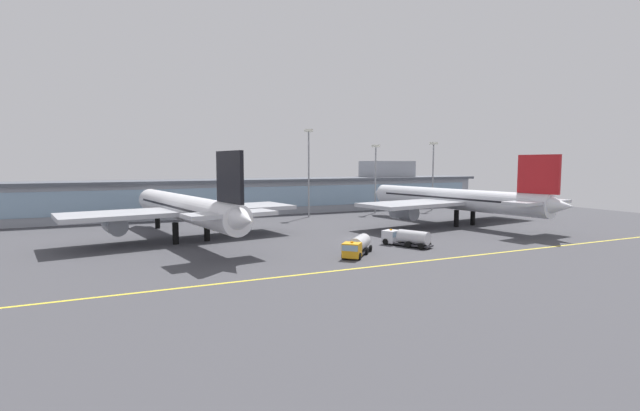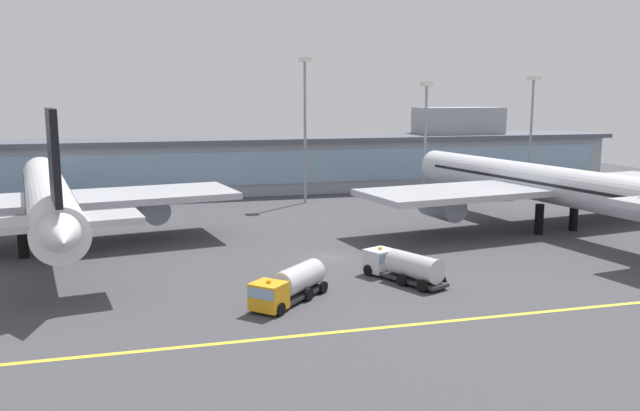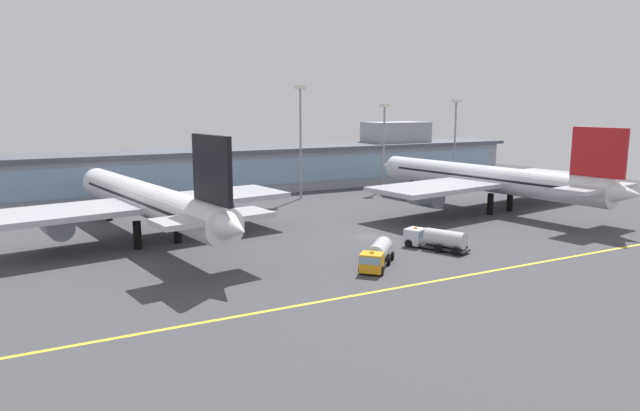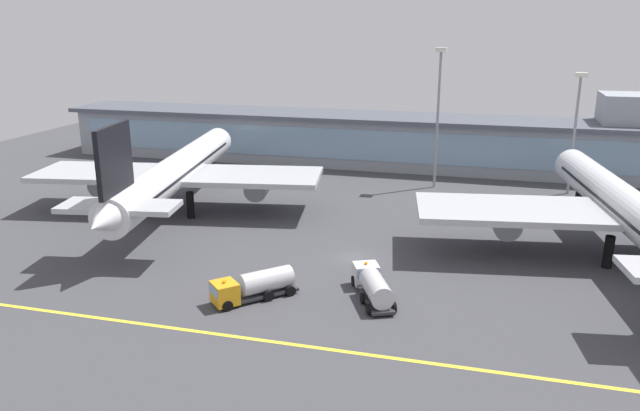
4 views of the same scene
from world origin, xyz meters
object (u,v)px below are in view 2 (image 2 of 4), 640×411
(airliner_near_right, at_px, (540,184))
(apron_light_mast_west, at_px, (305,109))
(apron_light_mast_east, at_px, (532,116))
(baggage_tug_near, at_px, (288,285))
(apron_light_mast_centre, at_px, (426,120))
(fuel_tanker_truck, at_px, (402,265))
(airliner_near_left, at_px, (48,198))

(airliner_near_right, distance_m, apron_light_mast_west, 38.97)
(apron_light_mast_east, bearing_deg, baggage_tug_near, -137.36)
(baggage_tug_near, relative_size, apron_light_mast_east, 0.39)
(apron_light_mast_centre, bearing_deg, baggage_tug_near, -124.45)
(baggage_tug_near, distance_m, apron_light_mast_east, 77.82)
(airliner_near_right, xyz_separation_m, apron_light_mast_east, (17.39, 29.44, 8.06))
(apron_light_mast_west, bearing_deg, apron_light_mast_east, 1.61)
(airliner_near_right, bearing_deg, fuel_tanker_truck, 115.86)
(fuel_tanker_truck, distance_m, apron_light_mast_east, 66.96)
(airliner_near_right, xyz_separation_m, fuel_tanker_truck, (-27.28, -18.86, -4.38))
(airliner_near_left, xyz_separation_m, apron_light_mast_west, (36.14, 24.33, 9.43))
(fuel_tanker_truck, bearing_deg, airliner_near_left, 32.10)
(airliner_near_left, distance_m, apron_light_mast_east, 83.07)
(baggage_tug_near, height_order, apron_light_mast_east, apron_light_mast_east)
(airliner_near_right, bearing_deg, apron_light_mast_west, 32.84)
(fuel_tanker_truck, height_order, apron_light_mast_east, apron_light_mast_east)
(airliner_near_left, distance_m, fuel_tanker_truck, 41.14)
(airliner_near_left, bearing_deg, baggage_tug_near, -149.75)
(airliner_near_left, height_order, apron_light_mast_centre, apron_light_mast_centre)
(apron_light_mast_west, height_order, apron_light_mast_east, apron_light_mast_west)
(fuel_tanker_truck, distance_m, baggage_tug_near, 12.42)
(baggage_tug_near, bearing_deg, apron_light_mast_east, 177.34)
(apron_light_mast_centre, bearing_deg, fuel_tanker_truck, -116.35)
(apron_light_mast_west, bearing_deg, apron_light_mast_centre, 4.05)
(airliner_near_right, relative_size, fuel_tanker_truck, 6.13)
(airliner_near_left, xyz_separation_m, apron_light_mast_east, (78.64, 25.53, 7.99))
(apron_light_mast_centre, bearing_deg, apron_light_mast_west, -175.95)
(airliner_near_left, distance_m, apron_light_mast_west, 44.58)
(airliner_near_left, relative_size, baggage_tug_near, 6.96)
(airliner_near_right, distance_m, apron_light_mast_east, 35.13)
(apron_light_mast_west, relative_size, apron_light_mast_east, 1.12)
(airliner_near_left, bearing_deg, apron_light_mast_west, -65.66)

